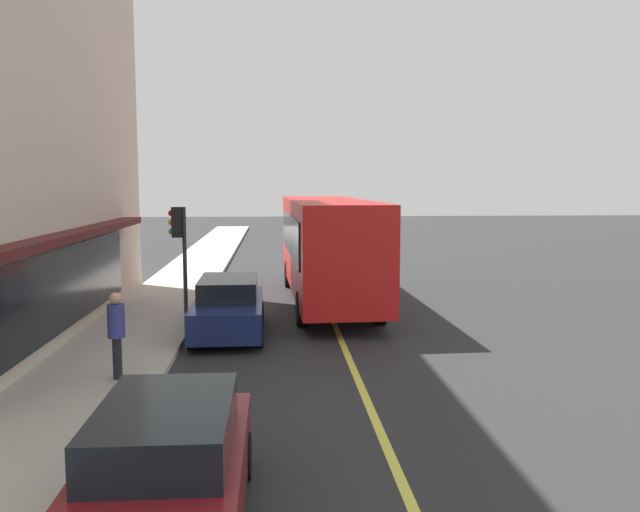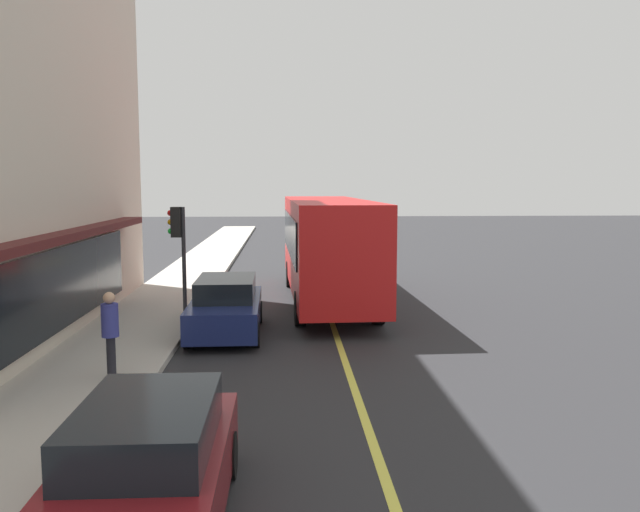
# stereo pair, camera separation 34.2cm
# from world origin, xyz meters

# --- Properties ---
(ground) EXTENTS (120.00, 120.00, 0.00)m
(ground) POSITION_xyz_m (0.00, 0.00, 0.00)
(ground) COLOR #28282B
(sidewalk) EXTENTS (80.00, 2.85, 0.15)m
(sidewalk) POSITION_xyz_m (0.00, 5.44, 0.07)
(sidewalk) COLOR #B2ADA3
(sidewalk) RESTS_ON ground
(lane_centre_stripe) EXTENTS (36.00, 0.16, 0.01)m
(lane_centre_stripe) POSITION_xyz_m (0.00, 0.00, 0.00)
(lane_centre_stripe) COLOR #D8D14C
(lane_centre_stripe) RESTS_ON ground
(bus) EXTENTS (11.20, 2.87, 3.50)m
(bus) POSITION_xyz_m (2.78, -0.08, 1.99)
(bus) COLOR red
(bus) RESTS_ON ground
(traffic_light) EXTENTS (0.30, 0.52, 3.20)m
(traffic_light) POSITION_xyz_m (0.48, 4.54, 2.53)
(traffic_light) COLOR #2D2D33
(traffic_light) RESTS_ON sidewalk
(car_maroon) EXTENTS (4.30, 1.86, 1.52)m
(car_maroon) POSITION_xyz_m (-11.74, 2.98, 0.74)
(car_maroon) COLOR maroon
(car_maroon) RESTS_ON ground
(car_navy) EXTENTS (4.32, 1.90, 1.52)m
(car_navy) POSITION_xyz_m (-1.75, 2.95, 0.74)
(car_navy) COLOR navy
(car_navy) RESTS_ON ground
(pedestrian_mid_block) EXTENTS (0.34, 0.34, 1.75)m
(pedestrian_mid_block) POSITION_xyz_m (-6.07, 4.86, 1.21)
(pedestrian_mid_block) COLOR black
(pedestrian_mid_block) RESTS_ON sidewalk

